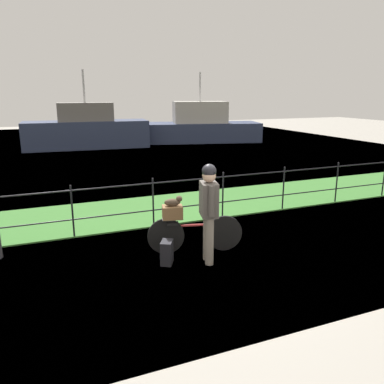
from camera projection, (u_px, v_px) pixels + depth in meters
ground_plane at (229, 254)px, 6.87m from camera, size 60.00×60.00×0.00m
grass_strip at (172, 207)px, 9.61m from camera, size 27.00×2.40×0.03m
harbor_water at (104, 153)px, 18.19m from camera, size 30.00×30.00×0.00m
iron_fence at (189, 195)px, 8.42m from camera, size 18.04×0.04×1.06m
bicycle_main at (194, 234)px, 6.90m from camera, size 1.66×0.46×0.65m
wooden_crate at (172, 212)px, 6.74m from camera, size 0.40×0.32×0.23m
terrier_dog at (174, 202)px, 6.70m from camera, size 0.32×0.20×0.18m
cyclist_person at (209, 205)px, 6.33m from camera, size 0.35×0.53×1.68m
backpack_on_paving at (167, 252)px, 6.46m from camera, size 0.29×0.33×0.40m
moored_boat_near at (87, 131)px, 19.75m from camera, size 6.27×2.25×3.88m
moored_boat_mid at (200, 127)px, 22.36m from camera, size 7.16×3.83×3.88m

